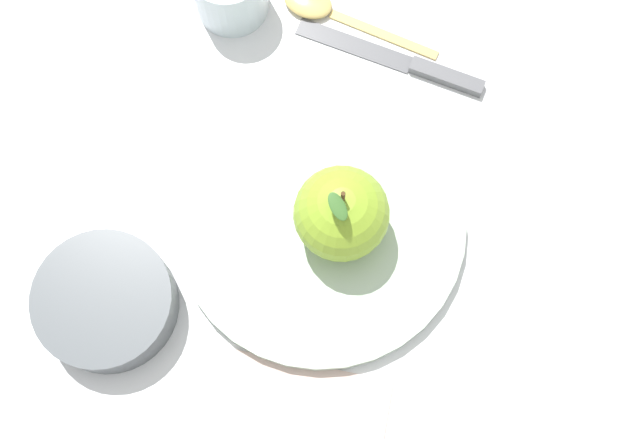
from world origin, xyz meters
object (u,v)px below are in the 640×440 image
at_px(side_bowl, 105,301).
at_px(knife, 407,63).
at_px(apple, 341,214).
at_px(dinner_plate, 320,223).
at_px(spoon, 323,8).

bearing_deg(side_bowl, knife, 155.51).
bearing_deg(knife, apple, 2.80).
distance_m(dinner_plate, side_bowl, 0.20).
xyz_separation_m(dinner_plate, knife, (-0.18, 0.01, -0.01)).
xyz_separation_m(dinner_plate, side_bowl, (0.14, -0.14, 0.01)).
xyz_separation_m(dinner_plate, spoon, (-0.20, -0.09, -0.00)).
height_order(apple, side_bowl, apple).
distance_m(side_bowl, knife, 0.35).
height_order(side_bowl, spoon, side_bowl).
height_order(dinner_plate, knife, dinner_plate).
xyz_separation_m(apple, knife, (-0.17, -0.01, -0.05)).
bearing_deg(dinner_plate, knife, 176.94).
height_order(dinner_plate, spoon, dinner_plate).
xyz_separation_m(knife, spoon, (-0.02, -0.10, 0.00)).
bearing_deg(side_bowl, spoon, 171.61).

